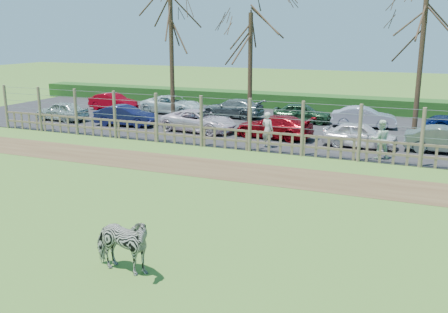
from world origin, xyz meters
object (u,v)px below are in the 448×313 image
at_px(tree_left, 171,29).
at_px(tree_right, 423,36).
at_px(car_4, 360,135).
at_px(tree_mid, 250,43).
at_px(car_9, 232,108).
at_px(car_0, 62,111).
at_px(car_2, 199,121).
at_px(car_5, 446,140).
at_px(car_11, 364,117).
at_px(car_8, 172,105).
at_px(visitor_b, 381,139).
at_px(car_1, 125,116).
at_px(zebra, 121,244).
at_px(car_10, 302,113).
at_px(car_3, 274,127).
at_px(car_7, 113,102).
at_px(visitor_a, 268,130).

distance_m(tree_left, tree_right, 13.59).
bearing_deg(tree_right, car_4, -124.83).
relative_size(tree_mid, car_9, 1.65).
distance_m(car_0, car_2, 9.47).
distance_m(car_5, car_11, 6.61).
bearing_deg(car_8, visitor_b, -116.39).
bearing_deg(car_11, car_0, 98.91).
relative_size(car_1, car_9, 0.88).
distance_m(tree_left, visitor_b, 13.71).
relative_size(car_5, car_9, 0.88).
xyz_separation_m(zebra, car_10, (-0.96, 20.79, -0.07)).
height_order(car_3, car_9, same).
distance_m(tree_mid, car_4, 8.40).
xyz_separation_m(tree_right, car_9, (-11.20, 2.31, -4.60)).
relative_size(tree_right, car_2, 1.70).
height_order(car_7, car_11, same).
bearing_deg(visitor_b, car_8, -46.22).
bearing_deg(visitor_b, zebra, 53.31).
xyz_separation_m(tree_left, car_3, (6.72, -1.35, -4.98)).
bearing_deg(car_7, zebra, -137.27).
distance_m(visitor_a, car_7, 15.37).
distance_m(car_2, car_5, 12.68).
bearing_deg(tree_right, tree_left, -173.66).
xyz_separation_m(car_2, car_3, (4.39, -0.08, 0.00)).
relative_size(car_2, car_10, 1.23).
bearing_deg(tree_mid, car_5, -13.44).
height_order(visitor_b, car_7, visitor_b).
bearing_deg(car_4, car_2, 89.10).
distance_m(tree_mid, car_7, 12.13).
height_order(tree_mid, car_2, tree_mid).
relative_size(car_5, car_11, 1.00).
bearing_deg(zebra, tree_right, -13.62).
relative_size(visitor_b, car_0, 0.49).
height_order(car_5, car_9, same).
bearing_deg(car_8, car_11, -90.01).
bearing_deg(zebra, car_11, -4.54).
bearing_deg(car_1, car_9, -48.60).
height_order(tree_mid, tree_right, tree_right).
xyz_separation_m(car_7, car_8, (4.54, 0.42, 0.00)).
bearing_deg(tree_right, car_7, 174.80).
xyz_separation_m(tree_left, visitor_b, (12.31, -3.79, -4.71)).
bearing_deg(car_3, visitor_b, 73.00).
distance_m(car_0, car_3, 13.86).
xyz_separation_m(visitor_b, car_3, (-5.59, 2.44, -0.26)).
xyz_separation_m(car_9, car_10, (4.67, -0.19, 0.00)).
relative_size(tree_left, car_10, 2.24).
xyz_separation_m(zebra, car_7, (-14.57, 20.50, -0.07)).
bearing_deg(car_2, car_11, -54.46).
distance_m(visitor_a, car_0, 14.40).
relative_size(car_2, car_4, 1.23).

